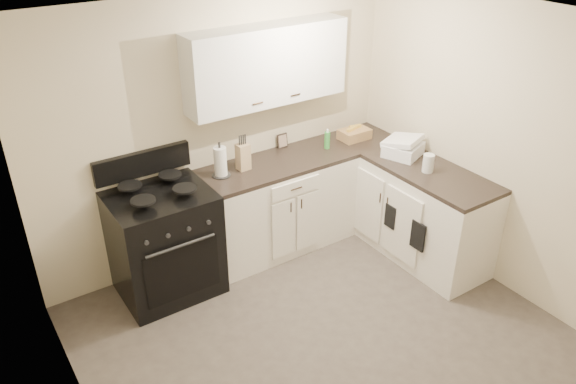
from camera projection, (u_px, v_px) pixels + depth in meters
floor at (336, 349)px, 4.47m from camera, size 3.60×3.60×0.00m
ceiling at (353, 32)px, 3.26m from camera, size 3.60×3.60×0.00m
wall_back at (221, 131)px, 5.18m from camera, size 3.60×0.00×3.60m
wall_right at (509, 154)px, 4.75m from camera, size 0.00×3.60×3.60m
wall_left at (79, 313)px, 2.99m from camera, size 0.00×3.60×3.60m
base_cabinets_back at (278, 207)px, 5.55m from camera, size 1.55×0.60×0.90m
base_cabinets_right at (403, 204)px, 5.60m from camera, size 0.60×1.90×0.90m
countertop_back at (277, 164)px, 5.32m from camera, size 1.55×0.60×0.04m
countertop_right at (408, 161)px, 5.38m from camera, size 0.60×1.90×0.04m
upper_cabinets at (267, 65)px, 4.99m from camera, size 1.55×0.30×0.70m
stove at (165, 245)px, 4.94m from camera, size 0.85×0.73×1.03m
knife_block at (243, 157)px, 5.13m from camera, size 0.12×0.11×0.25m
paper_towel at (220, 162)px, 5.00m from camera, size 0.14×0.14×0.28m
soap_bottle at (327, 140)px, 5.56m from camera, size 0.08×0.08×0.17m
picture_frame at (282, 141)px, 5.58m from camera, size 0.11×0.04×0.14m
wicker_basket at (354, 134)px, 5.78m from camera, size 0.31×0.21×0.10m
countertop_grill at (403, 149)px, 5.42m from camera, size 0.42×0.41×0.12m
glass_jar at (428, 163)px, 5.10m from camera, size 0.12×0.12×0.17m
oven_mitt_near at (418, 236)px, 5.06m from camera, size 0.02×0.16×0.28m
oven_mitt_far at (390, 217)px, 5.32m from camera, size 0.02×0.14×0.24m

